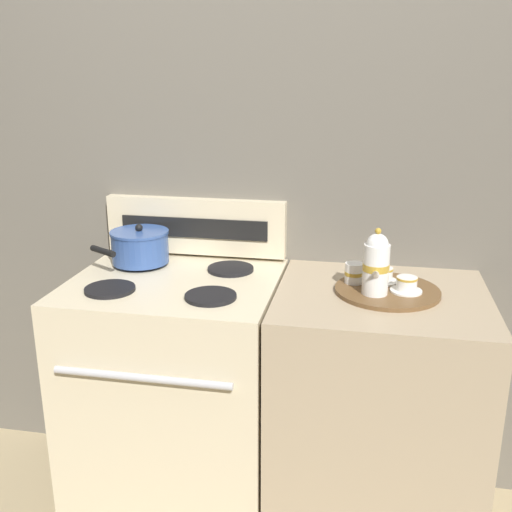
% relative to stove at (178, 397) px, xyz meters
% --- Properties ---
extents(ground_plane, '(6.00, 6.00, 0.00)m').
position_rel_stove_xyz_m(ground_plane, '(0.35, 0.00, -0.46)').
color(ground_plane, tan).
extents(wall_back, '(6.00, 0.05, 2.20)m').
position_rel_stove_xyz_m(wall_back, '(0.35, 0.33, 0.64)').
color(wall_back, '#666056').
rests_on(wall_back, ground).
extents(stove, '(0.71, 0.64, 0.92)m').
position_rel_stove_xyz_m(stove, '(0.00, 0.00, 0.00)').
color(stove, beige).
rests_on(stove, ground).
extents(control_panel, '(0.70, 0.05, 0.22)m').
position_rel_stove_xyz_m(control_panel, '(0.00, 0.28, 0.57)').
color(control_panel, beige).
rests_on(control_panel, stove).
extents(side_counter, '(0.69, 0.62, 0.91)m').
position_rel_stove_xyz_m(side_counter, '(0.71, 0.00, -0.00)').
color(side_counter, tan).
rests_on(side_counter, ground).
extents(saucepan, '(0.25, 0.29, 0.14)m').
position_rel_stove_xyz_m(saucepan, '(-0.17, 0.14, 0.53)').
color(saucepan, '#335193').
rests_on(saucepan, stove).
extents(serving_tray, '(0.34, 0.34, 0.01)m').
position_rel_stove_xyz_m(serving_tray, '(0.72, 0.02, 0.46)').
color(serving_tray, brown).
rests_on(serving_tray, side_counter).
extents(teapot, '(0.08, 0.13, 0.22)m').
position_rel_stove_xyz_m(teapot, '(0.68, -0.04, 0.57)').
color(teapot, white).
rests_on(teapot, serving_tray).
extents(teacup_left, '(0.10, 0.10, 0.05)m').
position_rel_stove_xyz_m(teacup_left, '(0.71, 0.08, 0.49)').
color(teacup_left, white).
rests_on(teacup_left, serving_tray).
extents(teacup_right, '(0.10, 0.10, 0.05)m').
position_rel_stove_xyz_m(teacup_right, '(0.78, -0.00, 0.49)').
color(teacup_right, white).
rests_on(teacup_right, serving_tray).
extents(creamer_jug, '(0.06, 0.06, 0.07)m').
position_rel_stove_xyz_m(creamer_jug, '(0.61, 0.05, 0.50)').
color(creamer_jug, white).
rests_on(creamer_jug, serving_tray).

